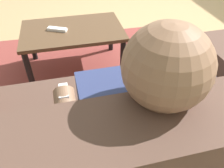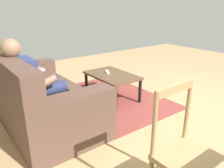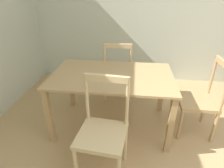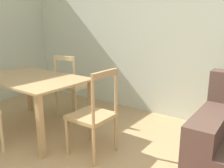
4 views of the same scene
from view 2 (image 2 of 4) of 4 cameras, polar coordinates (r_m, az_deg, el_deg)
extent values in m
plane|color=tan|center=(3.41, 23.75, -7.46)|extent=(8.72, 8.72, 0.00)
cube|color=brown|center=(3.02, -17.06, -5.61)|extent=(1.81, 0.98, 0.43)
cube|color=brown|center=(2.76, -25.38, 1.39)|extent=(1.80, 0.22, 0.51)
cube|color=brown|center=(2.24, -10.43, -5.27)|extent=(0.25, 0.97, 0.21)
cube|color=brown|center=(3.62, -22.13, 3.33)|extent=(0.25, 0.97, 0.21)
cube|color=brown|center=(2.58, -20.31, -0.94)|extent=(0.42, 0.19, 0.36)
cube|color=navy|center=(2.75, -22.34, 1.36)|extent=(0.40, 0.31, 0.52)
sphere|color=#8C664C|center=(2.65, -24.68, 8.39)|extent=(0.21, 0.21, 0.21)
cylinder|color=navy|center=(2.78, -16.08, -1.40)|extent=(0.15, 0.44, 0.15)
cylinder|color=#8C664C|center=(2.97, -11.64, -5.60)|extent=(0.11, 0.11, 0.43)
cube|color=black|center=(3.08, -10.08, -8.16)|extent=(0.10, 0.24, 0.08)
cylinder|color=navy|center=(2.97, -17.71, -0.18)|extent=(0.15, 0.44, 0.15)
cylinder|color=#8C664C|center=(3.15, -13.45, -4.20)|extent=(0.11, 0.11, 0.43)
cube|color=black|center=(3.25, -11.93, -6.68)|extent=(0.10, 0.24, 0.08)
cylinder|color=#8C664C|center=(2.57, -17.60, -0.17)|extent=(0.09, 0.35, 0.19)
cylinder|color=#8C664C|center=(3.03, -21.02, 2.37)|extent=(0.09, 0.35, 0.19)
cube|color=white|center=(3.06, -18.28, 3.67)|extent=(0.04, 0.15, 0.08)
cube|color=brown|center=(3.56, 0.00, 2.27)|extent=(0.89, 0.57, 0.03)
cylinder|color=black|center=(3.49, 7.23, -1.82)|extent=(0.05, 0.05, 0.38)
cylinder|color=black|center=(4.07, -0.71, 1.49)|extent=(0.05, 0.05, 0.38)
cylinder|color=black|center=(3.19, 0.90, -3.80)|extent=(0.05, 0.05, 0.38)
cylinder|color=black|center=(3.81, -6.62, 0.08)|extent=(0.05, 0.05, 0.38)
cube|color=white|center=(3.65, -1.21, 3.15)|extent=(0.17, 0.12, 0.02)
cube|color=tan|center=(1.74, 19.60, -18.04)|extent=(0.42, 0.42, 0.04)
cylinder|color=tan|center=(2.08, 17.39, -18.27)|extent=(0.04, 0.04, 0.43)
cylinder|color=tan|center=(1.56, 10.86, -10.54)|extent=(0.03, 0.03, 0.52)
cylinder|color=tan|center=(1.83, 18.89, -6.48)|extent=(0.03, 0.03, 0.52)
cube|color=tan|center=(1.60, 15.94, -1.13)|extent=(0.04, 0.38, 0.06)
cube|color=brown|center=(3.69, 0.00, -3.55)|extent=(2.02, 1.42, 0.01)
camera|label=1|loc=(2.78, -34.32, 13.50)|focal=36.20mm
camera|label=3|loc=(3.23, 56.68, 14.30)|focal=30.13mm
camera|label=4|loc=(3.75, 16.61, 17.53)|focal=37.52mm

